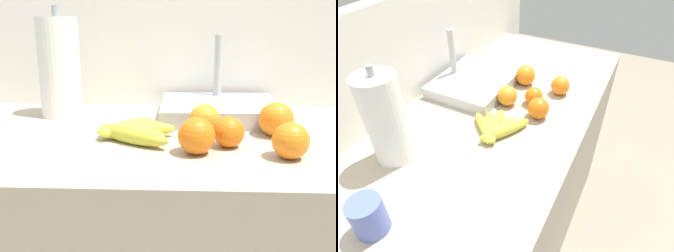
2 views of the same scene
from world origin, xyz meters
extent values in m
cube|color=silver|center=(0.00, 0.36, 0.65)|extent=(2.06, 0.06, 1.30)
ellipsoid|color=gold|center=(-0.01, -0.09, 0.93)|extent=(0.19, 0.14, 0.04)
ellipsoid|color=gold|center=(-0.01, -0.07, 0.93)|extent=(0.17, 0.07, 0.04)
ellipsoid|color=gold|center=(0.00, -0.05, 0.93)|extent=(0.19, 0.08, 0.04)
ellipsoid|color=gold|center=(-0.01, -0.03, 0.93)|extent=(0.16, 0.12, 0.04)
ellipsoid|color=gold|center=(-0.02, -0.02, 0.93)|extent=(0.14, 0.16, 0.04)
sphere|color=orange|center=(0.21, -0.10, 0.95)|extent=(0.07, 0.07, 0.07)
sphere|color=orange|center=(0.34, -0.01, 0.95)|extent=(0.08, 0.08, 0.08)
sphere|color=orange|center=(0.33, -0.17, 0.95)|extent=(0.08, 0.08, 0.08)
sphere|color=orange|center=(0.16, -0.01, 0.95)|extent=(0.08, 0.08, 0.08)
sphere|color=orange|center=(0.14, -0.15, 0.95)|extent=(0.08, 0.08, 0.08)
cylinder|color=white|center=(-0.25, 0.17, 1.05)|extent=(0.12, 0.12, 0.28)
cylinder|color=gray|center=(-0.25, 0.17, 1.07)|extent=(0.02, 0.02, 0.31)
cube|color=#B7BABF|center=(0.22, 0.17, 0.93)|extent=(0.34, 0.29, 0.05)
cylinder|color=#B2B2B7|center=(0.22, 0.27, 1.05)|extent=(0.02, 0.02, 0.19)
camera|label=1|loc=(0.11, -0.90, 1.18)|focal=40.13mm
camera|label=2|loc=(-0.68, -0.43, 1.56)|focal=31.02mm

